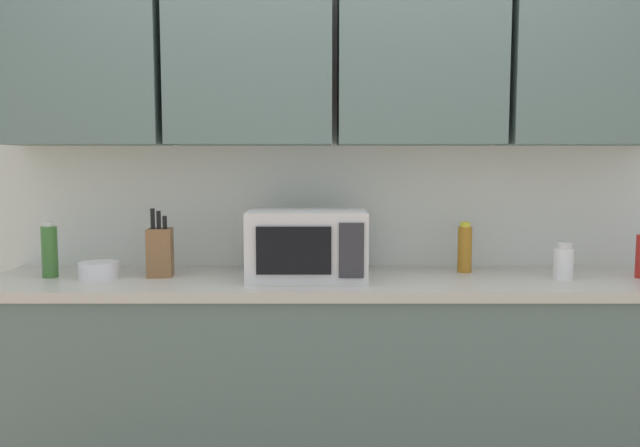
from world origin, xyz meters
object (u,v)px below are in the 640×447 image
Objects in this scene: microwave at (307,244)px; bottle_green_oil at (49,251)px; knife_block at (160,252)px; bowl_ceramic_small at (98,270)px; bottle_amber_vinegar at (464,248)px; bottle_white_jar at (563,262)px.

bottle_green_oil is at bearing 179.13° from microwave.
knife_block is 1.23× the size of bottle_green_oil.
microwave is 2.95× the size of bowl_ceramic_small.
bottle_amber_vinegar is 1.35× the size of bowl_ceramic_small.
microwave is 0.86m from bowl_ceramic_small.
knife_block is 1.30× the size of bottle_amber_vinegar.
microwave is 2.08× the size of bottle_green_oil.
bottle_green_oil is at bearing -176.18° from knife_block.
bottle_green_oil is at bearing -175.75° from bottle_amber_vinegar.
microwave reaches higher than bottle_white_jar.
bottle_amber_vinegar is (1.75, 0.13, -0.01)m from bottle_green_oil.
knife_block is 0.26m from bowl_ceramic_small.
bowl_ceramic_small is at bearing 179.29° from bottle_white_jar.
bottle_green_oil reaches higher than bowl_ceramic_small.
bottle_white_jar is (0.36, -0.18, -0.03)m from bottle_amber_vinegar.
microwave reaches higher than bottle_green_oil.
bottle_white_jar is at bearing -2.68° from knife_block.
bottle_green_oil is 1.53× the size of bottle_white_jar.
knife_block is 1.66m from bottle_white_jar.
microwave is at bearing -4.29° from knife_block.
bottle_white_jar is 1.90m from bowl_ceramic_small.
bottle_green_oil reaches higher than bottle_amber_vinegar.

